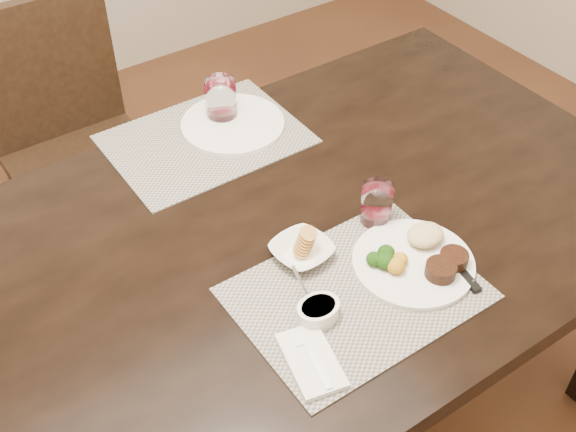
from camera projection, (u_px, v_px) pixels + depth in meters
dining_table at (226, 288)px, 1.52m from camera, size 2.00×1.00×0.75m
chair_far at (72, 134)px, 2.19m from camera, size 0.42×0.42×0.90m
placemat_near at (356, 293)px, 1.40m from camera, size 0.46×0.34×0.00m
placemat_far at (206, 139)px, 1.76m from camera, size 0.46×0.34×0.00m
dinner_plate at (419, 258)px, 1.44m from camera, size 0.25×0.25×0.04m
napkin_fork at (311, 360)px, 1.27m from camera, size 0.11×0.16×0.01m
steak_knife at (456, 269)px, 1.43m from camera, size 0.04×0.21×0.01m
cracker_bowl at (302, 251)px, 1.46m from camera, size 0.13×0.13×0.05m
sauce_ramekin at (318, 311)px, 1.34m from camera, size 0.09×0.13×0.07m
wine_glass_near at (376, 205)px, 1.52m from camera, size 0.07×0.07×0.09m
far_plate at (233, 124)px, 1.80m from camera, size 0.26×0.26×0.01m
wine_glass_far at (221, 102)px, 1.79m from camera, size 0.08×0.08×0.11m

